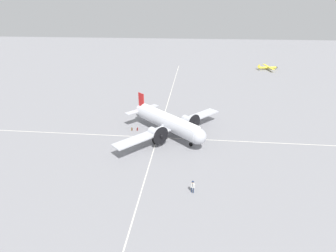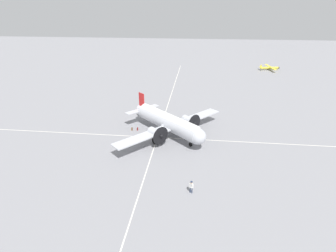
% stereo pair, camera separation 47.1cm
% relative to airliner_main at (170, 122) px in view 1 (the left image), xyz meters
% --- Properties ---
extents(ground_plane, '(300.00, 300.00, 0.00)m').
position_rel_airliner_main_xyz_m(ground_plane, '(-0.31, -0.34, -2.59)').
color(ground_plane, gray).
extents(apron_line_eastwest, '(120.00, 0.16, 0.01)m').
position_rel_airliner_main_xyz_m(apron_line_eastwest, '(-0.31, -2.11, -2.59)').
color(apron_line_eastwest, silver).
rests_on(apron_line_eastwest, ground_plane).
extents(apron_line_northsouth, '(0.16, 120.00, 0.01)m').
position_rel_airliner_main_xyz_m(apron_line_northsouth, '(0.99, -0.34, -2.59)').
color(apron_line_northsouth, silver).
rests_on(apron_line_northsouth, ground_plane).
extents(airliner_main, '(18.66, 18.22, 6.00)m').
position_rel_airliner_main_xyz_m(airliner_main, '(0.00, 0.00, 0.00)').
color(airliner_main, silver).
rests_on(airliner_main, ground_plane).
extents(crew_foreground, '(0.37, 0.56, 1.72)m').
position_rel_airliner_main_xyz_m(crew_foreground, '(15.53, 4.35, -1.51)').
color(crew_foreground, navy).
rests_on(crew_foreground, ground_plane).
extents(suitcase_near_door, '(0.42, 0.19, 0.53)m').
position_rel_airliner_main_xyz_m(suitcase_near_door, '(-1.46, -7.31, -2.34)').
color(suitcase_near_door, brown).
rests_on(suitcase_near_door, ground_plane).
extents(suitcase_upright_spare, '(0.51, 0.16, 0.50)m').
position_rel_airliner_main_xyz_m(suitcase_upright_spare, '(-1.61, -6.27, -2.35)').
color(suitcase_upright_spare, maroon).
rests_on(suitcase_upright_spare, ground_plane).
extents(light_aircraft_distant, '(9.73, 7.29, 1.89)m').
position_rel_airliner_main_xyz_m(light_aircraft_distant, '(-56.45, 30.62, -1.79)').
color(light_aircraft_distant, yellow).
rests_on(light_aircraft_distant, ground_plane).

